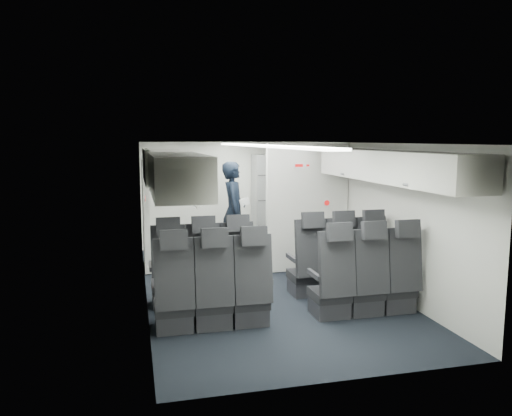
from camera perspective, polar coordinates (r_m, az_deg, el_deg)
name	(u,v)px	position (r m, az deg, el deg)	size (l,w,h in m)	color
cabin_shell	(262,213)	(7.32, 0.75, -0.62)	(3.41, 6.01, 2.16)	black
seat_row_front	(272,270)	(6.97, 1.85, -7.12)	(3.33, 0.56, 1.24)	#27272A
seat_row_mid	(292,289)	(6.14, 4.14, -9.22)	(3.33, 0.56, 1.24)	#27272A
overhead_bin_left_rear	(177,174)	(5.04, -9.00, 3.84)	(0.53, 1.80, 0.40)	silver
overhead_bin_left_front_open	(163,175)	(6.79, -10.60, 3.78)	(0.64, 1.70, 0.72)	#9E9E93
overhead_bin_right_rear	(427,170)	(5.97, 18.95, 4.12)	(0.53, 1.80, 0.40)	silver
overhead_bin_right_front	(359,163)	(7.50, 11.70, 5.07)	(0.53, 1.70, 0.40)	silver
bulkhead_partition	(307,207)	(8.37, 5.87, 0.08)	(1.40, 0.15, 2.13)	silver
galley_unit	(274,201)	(10.20, 2.07, 0.80)	(0.85, 0.52, 1.90)	#939399
boarding_door	(146,213)	(8.66, -12.45, -0.62)	(0.12, 1.27, 1.86)	silver
flight_attendant	(234,211)	(9.12, -2.55, -0.34)	(0.66, 0.43, 1.81)	black
carry_on_bag	(170,173)	(6.46, -9.79, 3.99)	(0.39, 0.27, 0.23)	black
papers	(245,202)	(9.09, -1.32, 0.69)	(0.20, 0.02, 0.14)	white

